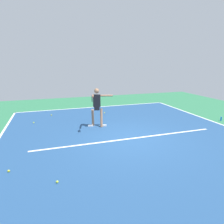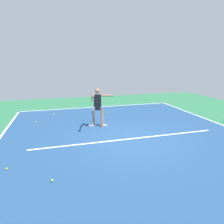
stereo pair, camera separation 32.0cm
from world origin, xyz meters
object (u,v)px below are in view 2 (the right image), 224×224
tennis_ball_by_sideline (107,113)px  tennis_player (98,105)px  tennis_ball_centre_court (52,180)px  tennis_ball_near_player (36,122)px  tennis_ball_far_corner (54,114)px  tennis_ball_by_baseline (6,169)px

tennis_ball_by_sideline → tennis_player: bearing=66.5°
tennis_ball_centre_court → tennis_ball_near_player: bearing=-81.1°
tennis_ball_far_corner → tennis_ball_by_baseline: 5.99m
tennis_ball_by_baseline → tennis_ball_centre_court: bearing=143.2°
tennis_player → tennis_ball_centre_court: bearing=78.2°
tennis_player → tennis_ball_far_corner: bearing=-38.3°
tennis_ball_near_player → tennis_ball_by_sideline: size_ratio=1.00×
tennis_ball_near_player → tennis_ball_by_baseline: size_ratio=1.00×
tennis_ball_near_player → tennis_ball_centre_court: 5.63m
tennis_ball_by_baseline → tennis_ball_by_sideline: size_ratio=1.00×
tennis_ball_far_corner → tennis_ball_by_sideline: bearing=171.7°
tennis_ball_by_baseline → tennis_ball_near_player: bearing=-94.8°
tennis_ball_centre_court → tennis_ball_by_baseline: size_ratio=1.00×
tennis_ball_centre_court → tennis_ball_by_baseline: 1.58m
tennis_ball_by_baseline → tennis_ball_by_sideline: (-4.30, -5.41, 0.00)m
tennis_ball_near_player → tennis_player: bearing=152.9°
tennis_player → tennis_ball_near_player: size_ratio=27.79×
tennis_player → tennis_ball_by_baseline: size_ratio=27.79×
tennis_player → tennis_ball_far_corner: 3.57m
tennis_ball_centre_court → tennis_player: bearing=-116.7°
tennis_ball_near_player → tennis_ball_far_corner: size_ratio=1.00×
tennis_player → tennis_ball_centre_court: (2.05, 4.06, -1.03)m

